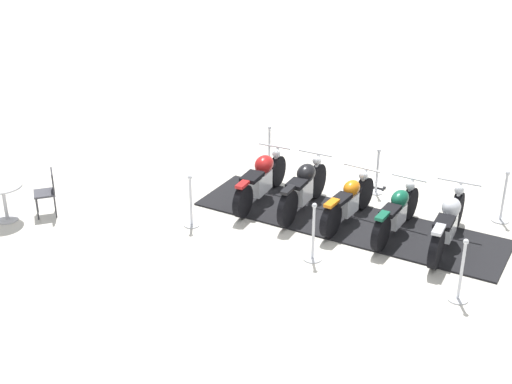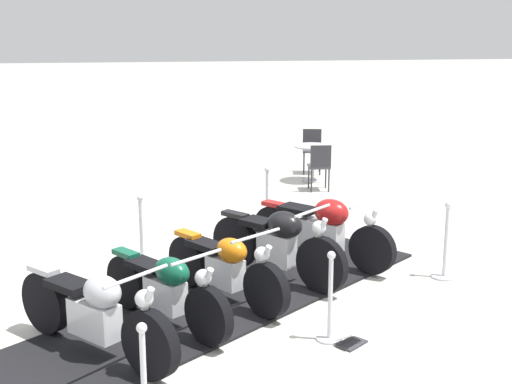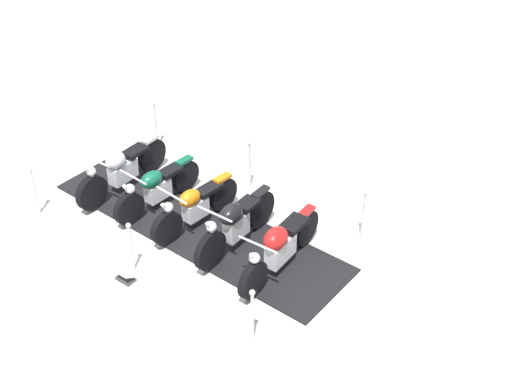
{
  "view_description": "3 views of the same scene",
  "coord_description": "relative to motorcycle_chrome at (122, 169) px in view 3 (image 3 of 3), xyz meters",
  "views": [
    {
      "loc": [
        5.58,
        10.74,
        6.32
      ],
      "look_at": [
        1.88,
        0.04,
        0.97
      ],
      "focal_mm": 49.03,
      "sensor_mm": 36.0,
      "label": 1
    },
    {
      "loc": [
        -8.44,
        0.62,
        3.51
      ],
      "look_at": [
        1.4,
        -0.54,
        1.02
      ],
      "focal_mm": 52.22,
      "sensor_mm": 36.0,
      "label": 2
    },
    {
      "loc": [
        -0.68,
        -9.95,
        7.73
      ],
      "look_at": [
        0.98,
        -0.71,
        1.13
      ],
      "focal_mm": 47.91,
      "sensor_mm": 36.0,
      "label": 3
    }
  ],
  "objects": [
    {
      "name": "ground_plane",
      "position": [
        1.29,
        -1.42,
        -0.49
      ],
      "size": [
        80.0,
        80.0,
        0.0
      ],
      "primitive_type": "plane",
      "color": "beige"
    },
    {
      "name": "display_platform",
      "position": [
        1.29,
        -1.42,
        -0.47
      ],
      "size": [
        5.21,
        5.59,
        0.03
      ],
      "primitive_type": "cube",
      "rotation": [
        0.0,
        0.0,
        -0.85
      ],
      "color": "black",
      "rests_on": "ground_plane"
    },
    {
      "name": "motorcycle_chrome",
      "position": [
        0.0,
        0.0,
        0.0
      ],
      "size": [
        1.77,
        1.73,
        1.01
      ],
      "rotation": [
        0.0,
        0.0,
        -2.37
      ],
      "color": "black",
      "rests_on": "display_platform"
    },
    {
      "name": "motorcycle_forest",
      "position": [
        0.63,
        -0.72,
        -0.02
      ],
      "size": [
        1.68,
        1.4,
        0.94
      ],
      "rotation": [
        0.0,
        0.0,
        -2.46
      ],
      "color": "black",
      "rests_on": "display_platform"
    },
    {
      "name": "motorcycle_copper",
      "position": [
        1.27,
        -1.43,
        -0.03
      ],
      "size": [
        1.7,
        1.36,
        0.95
      ],
      "rotation": [
        0.0,
        0.0,
        -2.48
      ],
      "color": "black",
      "rests_on": "display_platform"
    },
    {
      "name": "motorcycle_black",
      "position": [
        1.9,
        -2.16,
        0.04
      ],
      "size": [
        1.64,
        1.56,
        1.04
      ],
      "rotation": [
        0.0,
        0.0,
        -2.38
      ],
      "color": "black",
      "rests_on": "display_platform"
    },
    {
      "name": "motorcycle_maroon",
      "position": [
        2.53,
        -2.88,
        0.02
      ],
      "size": [
        1.7,
        1.71,
        0.97
      ],
      "rotation": [
        0.0,
        0.0,
        -2.35
      ],
      "color": "black",
      "rests_on": "display_platform"
    },
    {
      "name": "stanchion_left_mid",
      "position": [
        2.46,
        -0.38,
        -0.15
      ],
      "size": [
        0.34,
        0.34,
        1.09
      ],
      "color": "silver",
      "rests_on": "ground_plane"
    },
    {
      "name": "stanchion_right_rear",
      "position": [
        1.81,
        -4.37,
        -0.17
      ],
      "size": [
        0.34,
        0.34,
        1.04
      ],
      "color": "silver",
      "rests_on": "ground_plane"
    },
    {
      "name": "stanchion_right_front",
      "position": [
        -1.58,
        -0.53,
        -0.18
      ],
      "size": [
        0.35,
        0.35,
        1.05
      ],
      "color": "silver",
      "rests_on": "ground_plane"
    },
    {
      "name": "stanchion_right_mid",
      "position": [
        0.11,
        -2.45,
        -0.13
      ],
      "size": [
        0.29,
        0.29,
        1.01
      ],
      "color": "silver",
      "rests_on": "ground_plane"
    },
    {
      "name": "stanchion_left_rear",
      "position": [
        4.15,
        -2.31,
        -0.14
      ],
      "size": [
        0.32,
        0.32,
        1.06
      ],
      "color": "silver",
      "rests_on": "ground_plane"
    },
    {
      "name": "stanchion_left_front",
      "position": [
        0.76,
        1.54,
        -0.15
      ],
      "size": [
        0.34,
        0.34,
        1.1
      ],
      "color": "silver",
      "rests_on": "ground_plane"
    },
    {
      "name": "info_placard",
      "position": [
        -0.04,
        -2.66,
        -0.43
      ],
      "size": [
        0.37,
        0.38,
        0.2
      ],
      "rotation": [
        0.0,
        0.0,
        2.29
      ],
      "color": "#333338",
      "rests_on": "ground_plane"
    }
  ]
}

